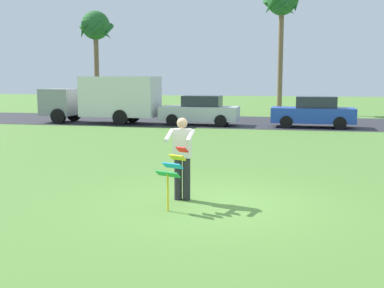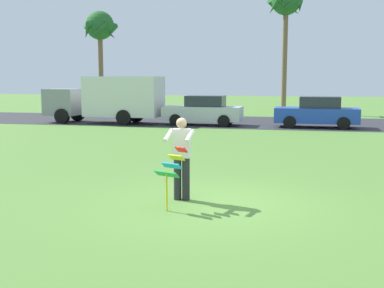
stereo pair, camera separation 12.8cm
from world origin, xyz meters
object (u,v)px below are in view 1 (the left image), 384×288
at_px(palm_tree_right_near, 282,6).
at_px(parked_car_blue, 314,113).
at_px(palm_tree_left_near, 96,29).
at_px(person_kite_flyer, 182,155).
at_px(parked_car_silver, 200,111).
at_px(parked_truck_grey_van, 107,98).
at_px(kite_held, 173,168).

bearing_deg(palm_tree_right_near, parked_car_blue, -78.76).
bearing_deg(palm_tree_left_near, person_kite_flyer, -63.64).
relative_size(parked_car_silver, palm_tree_left_near, 0.57).
height_order(parked_truck_grey_van, palm_tree_left_near, palm_tree_left_near).
relative_size(kite_held, palm_tree_left_near, 0.16).
bearing_deg(parked_car_silver, palm_tree_right_near, 68.74).
xyz_separation_m(parked_car_silver, parked_car_blue, (5.96, -0.00, 0.00)).
xyz_separation_m(parked_truck_grey_van, palm_tree_left_near, (-4.19, 8.66, 4.70)).
bearing_deg(palm_tree_left_near, parked_truck_grey_van, -64.14).
distance_m(person_kite_flyer, parked_truck_grey_van, 17.86).
relative_size(kite_held, palm_tree_right_near, 0.13).
bearing_deg(parked_car_blue, kite_held, -101.23).
bearing_deg(kite_held, parked_truck_grey_van, 115.57).
bearing_deg(palm_tree_right_near, person_kite_flyer, -92.80).
xyz_separation_m(person_kite_flyer, parked_truck_grey_van, (-8.01, 15.96, 0.46)).
height_order(parked_truck_grey_van, palm_tree_right_near, palm_tree_right_near).
height_order(kite_held, palm_tree_right_near, palm_tree_right_near).
xyz_separation_m(kite_held, palm_tree_right_near, (1.30, 26.83, 6.77)).
bearing_deg(palm_tree_right_near, palm_tree_left_near, -173.71).
relative_size(parked_truck_grey_van, parked_car_silver, 1.60).
height_order(parked_car_silver, palm_tree_right_near, palm_tree_right_near).
distance_m(person_kite_flyer, kite_held, 0.74).
distance_m(parked_car_silver, parked_car_blue, 5.96).
distance_m(parked_car_blue, palm_tree_left_near, 18.53).
height_order(kite_held, palm_tree_left_near, palm_tree_left_near).
distance_m(parked_truck_grey_van, palm_tree_right_near, 15.07).
bearing_deg(kite_held, parked_car_silver, 99.02).
height_order(parked_car_blue, palm_tree_left_near, palm_tree_left_near).
height_order(palm_tree_left_near, palm_tree_right_near, palm_tree_right_near).
distance_m(parked_car_silver, palm_tree_right_near, 12.84).
bearing_deg(kite_held, palm_tree_left_near, 115.67).
bearing_deg(parked_car_blue, person_kite_flyer, -101.66).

